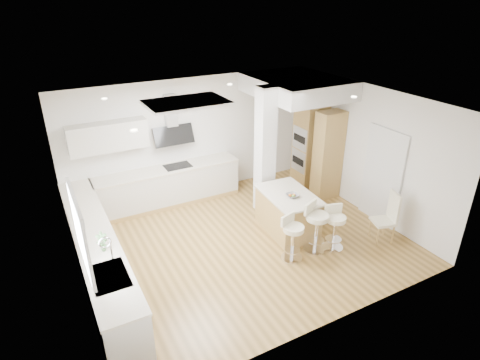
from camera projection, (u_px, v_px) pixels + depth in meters
ground at (243, 242)px, 7.97m from camera, size 6.00×6.00×0.00m
ceiling at (243, 242)px, 7.97m from camera, size 6.00×5.00×0.02m
wall_back at (192, 138)px, 9.36m from camera, size 6.00×0.04×2.80m
wall_left at (70, 218)px, 6.09m from camera, size 0.04×5.00×2.80m
wall_right at (365, 150)px, 8.65m from camera, size 0.04×5.00×2.80m
skylight at (187, 103)px, 6.92m from camera, size 4.10×2.10×0.06m
window_left at (79, 229)px, 5.27m from camera, size 0.06×1.28×1.07m
doorway_right at (382, 177)px, 8.34m from camera, size 0.05×1.00×2.10m
counter_left at (97, 255)px, 6.81m from camera, size 0.63×4.50×1.35m
counter_back at (161, 178)px, 9.05m from camera, size 3.62×0.63×2.50m
pillar at (265, 152)px, 8.57m from camera, size 0.35×0.35×2.80m
soffit at (296, 86)px, 8.86m from camera, size 1.78×2.20×0.40m
oven_column at (316, 150)px, 9.64m from camera, size 0.63×1.21×2.10m
peninsula at (288, 212)px, 8.20m from camera, size 1.01×1.44×0.90m
bar_stool_a at (292, 235)px, 7.28m from camera, size 0.50×0.50×0.89m
bar_stool_b at (316, 224)px, 7.51m from camera, size 0.59×0.59×0.99m
bar_stool_c at (335, 225)px, 7.60m from camera, size 0.49×0.49×0.89m
dining_chair at (388, 215)px, 7.82m from camera, size 0.51×0.51×1.03m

